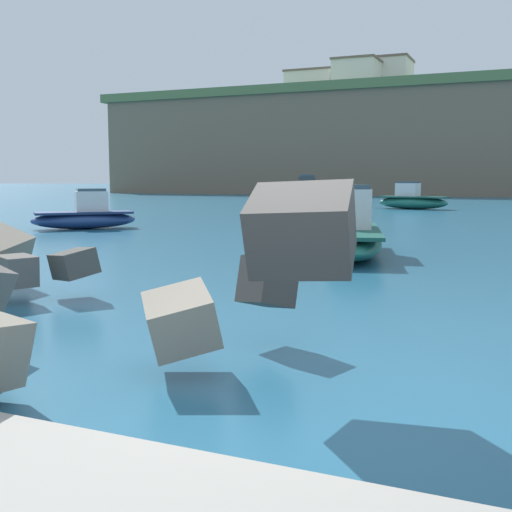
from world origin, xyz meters
name	(u,v)px	position (x,y,z in m)	size (l,w,h in m)	color
ground_plane	(297,404)	(0.00, 0.00, 0.00)	(400.00, 400.00, 0.00)	#235B7A
breakwater_jetty	(389,277)	(0.52, 1.84, 1.05)	(32.03, 6.76, 2.58)	#3D3A38
boat_near_left	(412,200)	(-5.76, 41.00, 0.64)	(5.44, 2.79, 1.99)	#1E6656
boat_near_centre	(307,202)	(-10.74, 32.14, 0.75)	(2.91, 6.02, 2.44)	#1E6656
boat_near_right	(85,216)	(-16.01, 17.04, 0.56)	(4.41, 4.36, 1.78)	navy
boat_mid_left	(355,234)	(-2.57, 12.20, 0.62)	(3.06, 6.18, 2.04)	#1E6656
headland_bluff	(480,143)	(-4.80, 91.56, 7.27)	(104.37, 36.90, 14.50)	#756651
station_building_west	(311,84)	(-29.47, 88.88, 16.55)	(7.64, 4.85, 4.06)	silver
station_building_central	(357,77)	(-21.91, 87.60, 16.96)	(6.46, 7.05, 4.88)	silver
station_building_east	(392,78)	(-18.06, 93.55, 17.41)	(5.69, 7.27, 5.79)	silver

